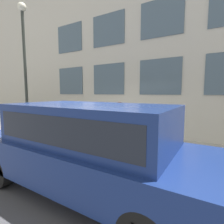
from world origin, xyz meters
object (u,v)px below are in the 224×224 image
person (119,122)px  parked_truck_navy_near (87,142)px  fire_hydrant (105,137)px  street_lamp (24,54)px

person → parked_truck_navy_near: (-2.08, -0.42, -0.08)m
person → parked_truck_navy_near: 2.12m
parked_truck_navy_near → fire_hydrant: bearing=24.1°
fire_hydrant → person: (0.18, -0.42, 0.50)m
parked_truck_navy_near → person: bearing=11.6°
person → street_lamp: size_ratio=0.27×
person → street_lamp: bearing=-9.2°
fire_hydrant → parked_truck_navy_near: bearing=-155.9°
person → street_lamp: street_lamp is taller
parked_truck_navy_near → street_lamp: (2.10, 5.16, 2.62)m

